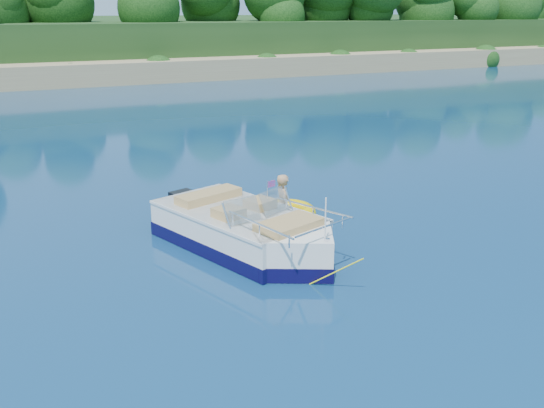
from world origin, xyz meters
name	(u,v)px	position (x,y,z in m)	size (l,w,h in m)	color
ground	(303,317)	(0.00, 0.00, 0.00)	(160.00, 160.00, 0.00)	#0B294F
shoreline	(24,48)	(0.00, 63.77, 0.98)	(170.00, 59.00, 6.00)	#988158
treeline	(39,1)	(0.04, 41.01, 5.55)	(150.00, 7.12, 8.19)	black
motorboat	(249,234)	(0.36, 3.17, 0.37)	(3.14, 5.49, 1.90)	white
tow_tube	(286,213)	(2.07, 4.79, 0.10)	(1.73, 1.73, 0.40)	#F4C700
boy	(282,217)	(1.96, 4.80, 0.00)	(0.61, 0.40, 1.66)	tan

